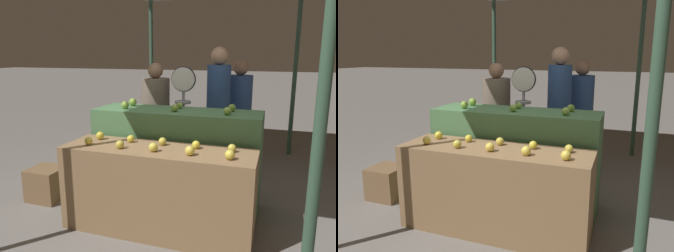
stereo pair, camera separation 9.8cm
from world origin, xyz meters
TOP-DOWN VIEW (x-y plane):
  - ground_plane at (0.00, 0.00)m, footprint 60.00×60.00m
  - display_counter_front at (0.00, 0.00)m, footprint 1.81×0.55m
  - display_counter_back at (0.00, 0.60)m, footprint 1.81×0.55m
  - apple_front_0 at (-0.67, -0.10)m, footprint 0.08×0.08m
  - apple_front_1 at (-0.33, -0.11)m, footprint 0.08×0.08m
  - apple_front_2 at (0.00, -0.11)m, footprint 0.08×0.08m
  - apple_front_3 at (0.34, -0.10)m, footprint 0.08×0.08m
  - apple_front_4 at (0.68, -0.11)m, footprint 0.08×0.08m
  - apple_front_5 at (-0.67, 0.12)m, footprint 0.08×0.08m
  - apple_front_6 at (-0.33, 0.12)m, footprint 0.07×0.07m
  - apple_front_7 at (0.01, 0.12)m, footprint 0.08×0.08m
  - apple_front_8 at (0.34, 0.11)m, footprint 0.08×0.08m
  - apple_front_9 at (0.67, 0.11)m, footprint 0.07×0.07m
  - apple_back_0 at (-0.56, 0.50)m, footprint 0.09×0.09m
  - apple_back_1 at (0.01, 0.50)m, footprint 0.08×0.08m
  - apple_back_2 at (0.56, 0.49)m, footprint 0.08×0.08m
  - apple_back_3 at (-0.57, 0.71)m, footprint 0.09×0.09m
  - apple_back_4 at (-0.00, 0.71)m, footprint 0.07×0.07m
  - apple_back_5 at (0.57, 0.71)m, footprint 0.08×0.08m
  - produce_scale at (-0.11, 1.21)m, footprint 0.31×0.20m
  - person_vendor_at_scale at (-0.55, 1.41)m, footprint 0.48×0.48m
  - person_customer_left at (0.27, 1.61)m, footprint 0.36×0.36m
  - person_customer_right at (0.50, 2.00)m, footprint 0.44×0.44m
  - wooden_crate_side at (-1.48, 0.24)m, footprint 0.38×0.38m

SIDE VIEW (x-z plane):
  - ground_plane at x=0.00m, z-range 0.00..0.00m
  - wooden_crate_side at x=-1.48m, z-range 0.00..0.38m
  - display_counter_front at x=0.00m, z-range 0.00..0.83m
  - display_counter_back at x=0.00m, z-range 0.00..1.09m
  - apple_front_6 at x=-0.33m, z-range 0.83..0.90m
  - apple_front_9 at x=0.67m, z-range 0.83..0.90m
  - apple_front_8 at x=0.34m, z-range 0.83..0.90m
  - apple_front_7 at x=0.01m, z-range 0.83..0.90m
  - apple_front_0 at x=-0.67m, z-range 0.83..0.91m
  - apple_front_1 at x=-0.33m, z-range 0.83..0.91m
  - apple_front_5 at x=-0.67m, z-range 0.83..0.91m
  - apple_front_2 at x=0.00m, z-range 0.83..0.91m
  - apple_front_4 at x=0.68m, z-range 0.83..0.91m
  - apple_front_3 at x=0.34m, z-range 0.83..0.91m
  - person_vendor_at_scale at x=-0.55m, z-range 0.11..1.68m
  - person_customer_right at x=0.50m, z-range 0.12..1.72m
  - person_customer_left at x=0.27m, z-range 0.16..1.93m
  - apple_back_4 at x=0.00m, z-range 1.09..1.16m
  - produce_scale at x=-0.11m, z-range 0.36..1.89m
  - apple_back_1 at x=0.01m, z-range 1.09..1.17m
  - apple_back_5 at x=0.57m, z-range 1.09..1.17m
  - apple_back_2 at x=0.56m, z-range 1.09..1.17m
  - apple_back_0 at x=-0.56m, z-range 1.09..1.18m
  - apple_back_3 at x=-0.57m, z-range 1.09..1.18m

